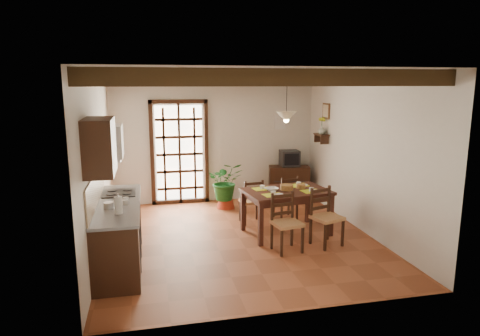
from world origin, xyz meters
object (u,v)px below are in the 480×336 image
object	(u,v)px
chair_near_right	(326,228)
chair_far_right	(286,205)
kitchen_counter	(119,232)
sideboard	(289,183)
potted_plant	(226,182)
dining_table	(286,196)
chair_near_left	(287,233)
crt_tv	(290,158)
chair_far_left	(251,209)
pendant_lamp	(286,116)

from	to	relation	value
chair_near_right	chair_far_right	world-z (taller)	chair_near_right
kitchen_counter	chair_far_right	world-z (taller)	kitchen_counter
chair_near_right	sideboard	xyz separation A→B (m)	(0.33, 2.84, 0.09)
potted_plant	chair_far_right	bearing A→B (deg)	-44.06
dining_table	potted_plant	world-z (taller)	potted_plant
dining_table	chair_near_left	size ratio (longest dim) A/B	1.70
kitchen_counter	potted_plant	xyz separation A→B (m)	(2.06, 2.43, 0.10)
dining_table	crt_tv	size ratio (longest dim) A/B	3.61
kitchen_counter	chair_far_left	distance (m)	2.72
kitchen_counter	chair_far_left	xyz separation A→B (m)	(2.35, 1.35, -0.20)
chair_far_left	crt_tv	world-z (taller)	crt_tv
chair_far_left	pendant_lamp	world-z (taller)	pendant_lamp
chair_near_left	chair_far_left	size ratio (longest dim) A/B	1.08
chair_far_left	potted_plant	distance (m)	1.16
chair_far_left	crt_tv	xyz separation A→B (m)	(1.26, 1.47, 0.69)
chair_far_right	crt_tv	distance (m)	1.62
chair_near_right	potted_plant	distance (m)	2.75
chair_near_left	chair_far_left	xyz separation A→B (m)	(-0.21, 1.47, -0.02)
pendant_lamp	chair_far_left	bearing A→B (deg)	128.44
chair_near_right	sideboard	world-z (taller)	chair_near_right
pendant_lamp	chair_near_left	bearing A→B (deg)	-106.08
kitchen_counter	crt_tv	world-z (taller)	kitchen_counter
dining_table	sideboard	world-z (taller)	dining_table
chair_far_right	chair_near_left	bearing A→B (deg)	60.81
chair_near_left	crt_tv	world-z (taller)	crt_tv
chair_near_right	sideboard	size ratio (longest dim) A/B	1.05
chair_near_right	chair_far_right	size ratio (longest dim) A/B	1.10
pendant_lamp	sideboard	bearing A→B (deg)	68.92
kitchen_counter	crt_tv	xyz separation A→B (m)	(3.61, 2.82, 0.48)
dining_table	chair_far_right	world-z (taller)	chair_far_right
potted_plant	chair_near_left	bearing A→B (deg)	-78.87
chair_near_left	pendant_lamp	distance (m)	2.01
kitchen_counter	potted_plant	bearing A→B (deg)	49.76
pendant_lamp	potted_plant	bearing A→B (deg)	114.43
sideboard	chair_far_right	bearing A→B (deg)	-99.78
crt_tv	potted_plant	bearing A→B (deg)	-162.41
chair_far_left	pendant_lamp	distance (m)	1.96
chair_near_left	chair_far_right	bearing A→B (deg)	62.44
dining_table	chair_far_left	distance (m)	0.93
chair_far_left	pendant_lamp	bearing A→B (deg)	123.12
dining_table	chair_far_right	bearing A→B (deg)	63.94
chair_near_right	pendant_lamp	xyz separation A→B (m)	(-0.46, 0.78, 1.78)
chair_far_right	pendant_lamp	world-z (taller)	pendant_lamp
pendant_lamp	chair_far_right	bearing A→B (deg)	69.59
chair_near_left	kitchen_counter	bearing A→B (deg)	167.80
sideboard	pendant_lamp	size ratio (longest dim) A/B	1.07
sideboard	pendant_lamp	world-z (taller)	pendant_lamp
potted_plant	crt_tv	bearing A→B (deg)	13.94
kitchen_counter	crt_tv	distance (m)	4.61
chair_far_left	chair_far_right	xyz separation A→B (m)	(0.72, 0.10, 0.00)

